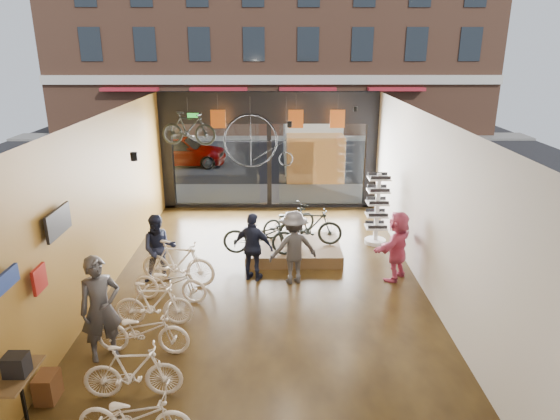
{
  "coord_description": "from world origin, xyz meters",
  "views": [
    {
      "loc": [
        0.24,
        -10.01,
        5.21
      ],
      "look_at": [
        0.32,
        1.4,
        1.4
      ],
      "focal_mm": 32.0,
      "sensor_mm": 36.0,
      "label": 1
    }
  ],
  "objects_px": {
    "display_bike_right": "(289,220)",
    "customer_0": "(101,308)",
    "floor_bike_2": "(143,331)",
    "customer_3": "(293,247)",
    "floor_bike_4": "(170,283)",
    "display_bike_mid": "(311,226)",
    "floor_bike_3": "(154,304)",
    "display_platform": "(293,250)",
    "box_truck": "(312,140)",
    "sunglasses_rack": "(377,209)",
    "floor_bike_5": "(178,263)",
    "floor_bike_1": "(133,371)",
    "penny_farthing": "(262,142)",
    "customer_5": "(397,246)",
    "hung_bike": "(189,128)",
    "customer_2": "(253,247)",
    "floor_bike_0": "(135,416)",
    "street_car": "(180,150)",
    "display_bike_left": "(260,236)",
    "customer_1": "(159,249)"
  },
  "relations": [
    {
      "from": "display_bike_right",
      "to": "customer_0",
      "type": "relative_size",
      "value": 0.85
    },
    {
      "from": "floor_bike_2",
      "to": "customer_3",
      "type": "relative_size",
      "value": 0.97
    },
    {
      "from": "display_bike_right",
      "to": "floor_bike_4",
      "type": "bearing_deg",
      "value": 109.26
    },
    {
      "from": "display_bike_mid",
      "to": "customer_3",
      "type": "distance_m",
      "value": 1.63
    },
    {
      "from": "floor_bike_4",
      "to": "customer_3",
      "type": "relative_size",
      "value": 0.94
    },
    {
      "from": "floor_bike_3",
      "to": "display_platform",
      "type": "distance_m",
      "value": 4.39
    },
    {
      "from": "box_truck",
      "to": "sunglasses_rack",
      "type": "xyz_separation_m",
      "value": [
        1.21,
        -8.27,
        -0.37
      ]
    },
    {
      "from": "floor_bike_5",
      "to": "customer_0",
      "type": "bearing_deg",
      "value": 176.97
    },
    {
      "from": "floor_bike_5",
      "to": "floor_bike_1",
      "type": "bearing_deg",
      "value": -167.37
    },
    {
      "from": "customer_3",
      "to": "penny_farthing",
      "type": "bearing_deg",
      "value": -93.32
    },
    {
      "from": "floor_bike_1",
      "to": "customer_5",
      "type": "relative_size",
      "value": 0.92
    },
    {
      "from": "floor_bike_1",
      "to": "display_bike_right",
      "type": "relative_size",
      "value": 0.94
    },
    {
      "from": "floor_bike_2",
      "to": "penny_farthing",
      "type": "relative_size",
      "value": 0.85
    },
    {
      "from": "sunglasses_rack",
      "to": "hung_bike",
      "type": "height_order",
      "value": "hung_bike"
    },
    {
      "from": "display_bike_right",
      "to": "customer_2",
      "type": "xyz_separation_m",
      "value": [
        -0.86,
        -2.07,
        0.09
      ]
    },
    {
      "from": "floor_bike_4",
      "to": "display_bike_right",
      "type": "distance_m",
      "value": 4.03
    },
    {
      "from": "floor_bike_1",
      "to": "customer_0",
      "type": "relative_size",
      "value": 0.8
    },
    {
      "from": "customer_0",
      "to": "floor_bike_0",
      "type": "bearing_deg",
      "value": -92.27
    },
    {
      "from": "street_car",
      "to": "hung_bike",
      "type": "xyz_separation_m",
      "value": [
        1.83,
        -7.8,
        2.23
      ]
    },
    {
      "from": "street_car",
      "to": "display_bike_left",
      "type": "relative_size",
      "value": 2.26
    },
    {
      "from": "floor_bike_2",
      "to": "customer_0",
      "type": "distance_m",
      "value": 0.83
    },
    {
      "from": "floor_bike_0",
      "to": "customer_1",
      "type": "relative_size",
      "value": 0.99
    },
    {
      "from": "box_truck",
      "to": "customer_1",
      "type": "xyz_separation_m",
      "value": [
        -4.16,
        -10.55,
        -0.56
      ]
    },
    {
      "from": "floor_bike_0",
      "to": "floor_bike_4",
      "type": "distance_m",
      "value": 3.99
    },
    {
      "from": "box_truck",
      "to": "customer_5",
      "type": "distance_m",
      "value": 10.55
    },
    {
      "from": "floor_bike_3",
      "to": "display_bike_mid",
      "type": "xyz_separation_m",
      "value": [
        3.25,
        3.38,
        0.33
      ]
    },
    {
      "from": "street_car",
      "to": "floor_bike_2",
      "type": "bearing_deg",
      "value": -172.18
    },
    {
      "from": "floor_bike_4",
      "to": "street_car",
      "type": "bearing_deg",
      "value": 18.8
    },
    {
      "from": "display_platform",
      "to": "street_car",
      "type": "bearing_deg",
      "value": 115.25
    },
    {
      "from": "display_bike_left",
      "to": "hung_bike",
      "type": "height_order",
      "value": "hung_bike"
    },
    {
      "from": "sunglasses_rack",
      "to": "floor_bike_0",
      "type": "bearing_deg",
      "value": -126.9
    },
    {
      "from": "customer_3",
      "to": "sunglasses_rack",
      "type": "relative_size",
      "value": 0.87
    },
    {
      "from": "floor_bike_3",
      "to": "customer_1",
      "type": "relative_size",
      "value": 0.94
    },
    {
      "from": "street_car",
      "to": "floor_bike_2",
      "type": "distance_m",
      "value": 14.51
    },
    {
      "from": "customer_0",
      "to": "hung_bike",
      "type": "xyz_separation_m",
      "value": [
        0.49,
        6.7,
        1.98
      ]
    },
    {
      "from": "box_truck",
      "to": "customer_5",
      "type": "height_order",
      "value": "box_truck"
    },
    {
      "from": "street_car",
      "to": "customer_3",
      "type": "xyz_separation_m",
      "value": [
        4.7,
        -11.62,
        0.16
      ]
    },
    {
      "from": "customer_2",
      "to": "floor_bike_3",
      "type": "bearing_deg",
      "value": 66.99
    },
    {
      "from": "floor_bike_3",
      "to": "display_bike_left",
      "type": "xyz_separation_m",
      "value": [
        1.97,
        2.76,
        0.32
      ]
    },
    {
      "from": "display_platform",
      "to": "display_bike_left",
      "type": "xyz_separation_m",
      "value": [
        -0.84,
        -0.61,
        0.63
      ]
    },
    {
      "from": "floor_bike_2",
      "to": "floor_bike_3",
      "type": "relative_size",
      "value": 1.1
    },
    {
      "from": "customer_0",
      "to": "customer_5",
      "type": "bearing_deg",
      "value": -2.85
    },
    {
      "from": "floor_bike_5",
      "to": "customer_3",
      "type": "relative_size",
      "value": 1.02
    },
    {
      "from": "customer_1",
      "to": "floor_bike_2",
      "type": "bearing_deg",
      "value": -96.44
    },
    {
      "from": "floor_bike_1",
      "to": "floor_bike_5",
      "type": "height_order",
      "value": "floor_bike_5"
    },
    {
      "from": "penny_farthing",
      "to": "hung_bike",
      "type": "bearing_deg",
      "value": -177.02
    },
    {
      "from": "display_bike_left",
      "to": "customer_3",
      "type": "height_order",
      "value": "customer_3"
    },
    {
      "from": "floor_bike_1",
      "to": "hung_bike",
      "type": "height_order",
      "value": "hung_bike"
    },
    {
      "from": "display_bike_left",
      "to": "customer_2",
      "type": "xyz_separation_m",
      "value": [
        -0.12,
        -0.8,
        0.03
      ]
    },
    {
      "from": "customer_3",
      "to": "hung_bike",
      "type": "relative_size",
      "value": 1.08
    }
  ]
}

